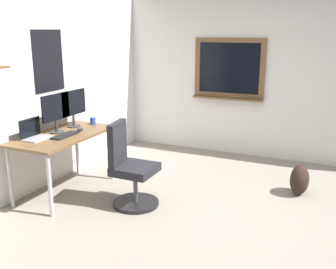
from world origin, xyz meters
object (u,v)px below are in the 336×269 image
monitor_secondary (73,106)px  keyboard (65,135)px  monitor_primary (56,110)px  computer_mouse (80,129)px  desk (64,140)px  coffee_mug (93,121)px  office_chair (130,170)px  backpack (299,180)px  laptop (34,134)px

monitor_secondary → keyboard: 0.53m
monitor_primary → keyboard: 0.34m
monitor_secondary → keyboard: (-0.43, -0.19, -0.26)m
monitor_primary → computer_mouse: 0.37m
monitor_primary → monitor_secondary: size_ratio=1.00×
desk → coffee_mug: size_ratio=14.23×
monitor_primary → computer_mouse: bearing=-46.8°
desk → office_chair: 0.92m
backpack → laptop: bearing=116.9°
monitor_secondary → coffee_mug: bearing=-36.5°
monitor_primary → monitor_secondary: 0.33m
monitor_secondary → computer_mouse: (-0.15, -0.19, -0.25)m
office_chair → computer_mouse: 0.89m
laptop → keyboard: laptop is taller
keyboard → computer_mouse: computer_mouse is taller
monitor_primary → backpack: 3.01m
keyboard → coffee_mug: size_ratio=4.02×
desk → computer_mouse: 0.25m
desk → office_chair: bearing=-89.2°
laptop → computer_mouse: bearing=-25.4°
laptop → monitor_primary: bearing=-8.4°
keyboard → coffee_mug: bearing=4.6°
office_chair → backpack: bearing=-57.4°
desk → monitor_primary: 0.36m
desk → coffee_mug: (0.55, -0.03, 0.12)m
monitor_secondary → coffee_mug: size_ratio=5.04×
coffee_mug → keyboard: bearing=-175.4°
coffee_mug → office_chair: bearing=-122.5°
laptop → coffee_mug: size_ratio=3.37×
desk → backpack: (1.10, -2.58, -0.47)m
coffee_mug → backpack: bearing=-77.9°
monitor_primary → coffee_mug: size_ratio=5.04×
office_chair → monitor_secondary: monitor_secondary is taller
computer_mouse → backpack: (0.88, -2.50, -0.56)m
keyboard → backpack: 2.81m
keyboard → coffee_mug: (0.62, 0.05, 0.04)m
desk → office_chair: size_ratio=1.38×
desk → monitor_primary: (0.03, 0.11, 0.34)m
office_chair → computer_mouse: office_chair is taller
coffee_mug → desk: bearing=176.5°
laptop → monitor_secondary: bearing=-4.2°
office_chair → laptop: bearing=106.4°
office_chair → monitor_primary: size_ratio=2.05×
laptop → backpack: bearing=-63.1°
coffee_mug → laptop: bearing=167.2°
monitor_primary → backpack: size_ratio=1.27×
office_chair → computer_mouse: (0.20, 0.80, 0.34)m
backpack → monitor_secondary: bearing=105.3°
computer_mouse → desk: bearing=158.5°
monitor_secondary → coffee_mug: monitor_secondary is taller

